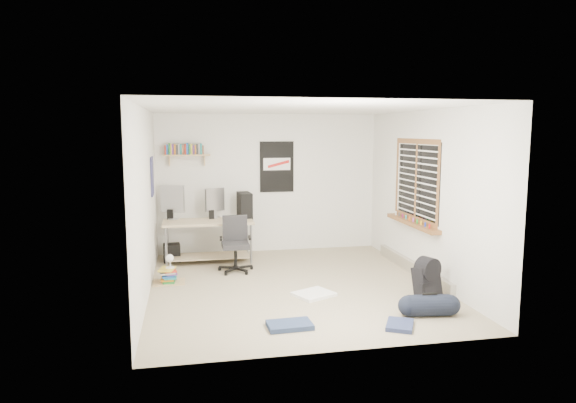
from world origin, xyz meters
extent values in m
cube|color=gray|center=(0.00, 0.00, -0.01)|extent=(4.00, 4.50, 0.01)
cube|color=white|center=(0.00, 0.00, 2.50)|extent=(4.00, 4.50, 0.01)
cube|color=silver|center=(0.00, 2.25, 1.25)|extent=(4.00, 0.01, 2.50)
cube|color=silver|center=(-2.00, 0.00, 1.25)|extent=(0.01, 4.50, 2.50)
cube|color=silver|center=(2.00, 0.00, 1.25)|extent=(0.01, 4.50, 2.50)
cube|color=beige|center=(-1.13, 1.61, 0.36)|extent=(1.62, 1.13, 0.68)
cube|color=gray|center=(-1.71, 1.88, 0.91)|extent=(0.43, 0.28, 0.47)
cube|color=#A0A0A4|center=(-1.00, 1.88, 0.88)|extent=(0.36, 0.26, 0.40)
cube|color=black|center=(-0.48, 1.88, 0.91)|extent=(0.24, 0.45, 0.45)
cube|color=black|center=(-1.11, 1.73, 0.69)|extent=(0.41, 0.20, 0.02)
cube|color=black|center=(-1.75, 1.88, 0.78)|extent=(0.12, 0.12, 0.20)
cube|color=black|center=(-1.06, 1.81, 0.77)|extent=(0.09, 0.09, 0.17)
cube|color=#252427|center=(-0.74, 0.93, 0.49)|extent=(0.61, 0.61, 0.87)
cube|color=tan|center=(-1.45, 2.14, 1.78)|extent=(0.80, 0.22, 0.24)
cube|color=black|center=(0.15, 2.23, 1.55)|extent=(0.62, 0.03, 0.92)
cube|color=navy|center=(-1.99, 1.20, 1.50)|extent=(0.02, 0.42, 0.60)
cube|color=brown|center=(1.95, 0.30, 1.45)|extent=(0.10, 1.50, 1.26)
cube|color=#B7B2A8|center=(1.96, 0.30, 0.09)|extent=(0.08, 2.50, 0.18)
cube|color=black|center=(1.62, -0.85, 0.20)|extent=(0.41, 0.37, 0.44)
cylinder|color=black|center=(1.34, -1.49, 0.14)|extent=(0.29, 0.29, 0.51)
cube|color=white|center=(0.17, -0.49, 0.02)|extent=(0.62, 0.58, 0.04)
cube|color=navy|center=(-0.37, -1.54, 0.03)|extent=(0.51, 0.34, 0.05)
cube|color=navy|center=(0.86, -1.76, 0.03)|extent=(0.43, 0.47, 0.05)
cube|color=brown|center=(-1.75, 0.49, 0.15)|extent=(0.54, 0.49, 0.31)
cube|color=silver|center=(-1.73, 0.47, 0.38)|extent=(0.20, 0.24, 0.21)
cube|color=black|center=(-1.74, 1.78, 0.14)|extent=(0.29, 0.29, 0.31)
camera|label=1|loc=(-1.45, -6.95, 2.19)|focal=32.00mm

